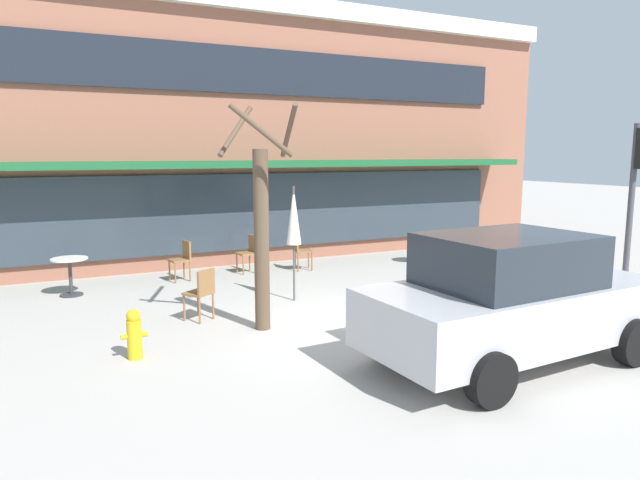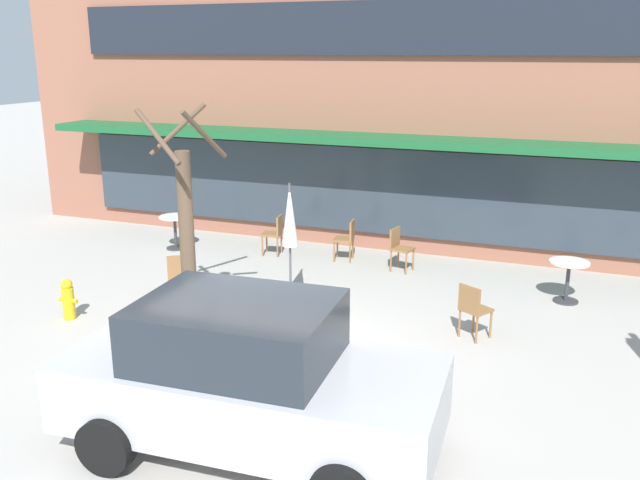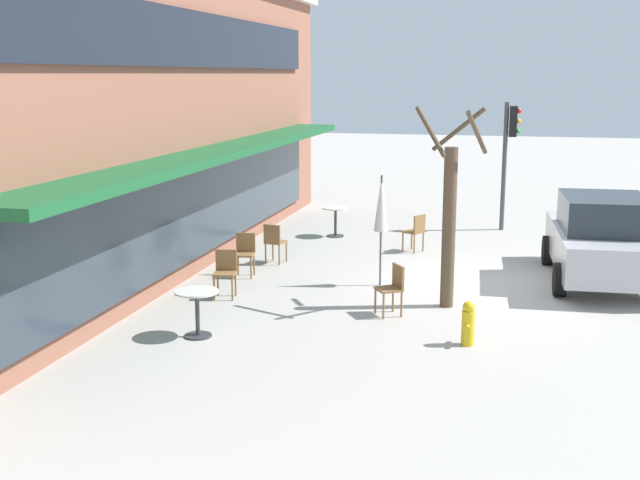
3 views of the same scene
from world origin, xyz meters
name	(u,v)px [view 2 (image 2 of 3)]	position (x,y,z in m)	size (l,w,h in m)	color
ground_plane	(266,358)	(0.00, 0.00, 0.00)	(80.00, 80.00, 0.00)	#ADA8A0
building_facade	(424,90)	(0.00, 9.96, 3.34)	(18.59, 9.10, 6.67)	#935B47
cafe_table_near_wall	(175,227)	(-4.33, 4.40, 0.52)	(0.70, 0.70, 0.76)	#333338
cafe_table_streetside	(568,274)	(4.06, 4.01, 0.52)	(0.70, 0.70, 0.76)	#333338
patio_umbrella_green_folded	(290,216)	(-0.50, 2.09, 1.63)	(0.28, 0.28, 2.20)	#4C4C51
cafe_chair_0	(347,237)	(-0.41, 4.94, 0.53)	(0.45, 0.45, 0.89)	olive
cafe_chair_1	(473,307)	(2.72, 1.78, 0.53)	(0.55, 0.55, 0.89)	olive
cafe_chair_2	(179,274)	(-2.43, 1.56, 0.53)	(0.55, 0.55, 0.89)	olive
cafe_chair_3	(399,246)	(0.80, 4.67, 0.53)	(0.47, 0.47, 0.89)	olive
cafe_chair_4	(275,232)	(-2.02, 4.78, 0.53)	(0.46, 0.46, 0.89)	olive
parked_sedan	(248,377)	(0.84, -2.17, 0.88)	(4.29, 2.18, 1.76)	#B7B7BC
street_tree	(186,229)	(-1.66, 0.67, 1.64)	(1.24, 1.28, 3.57)	brown
fire_hydrant	(68,299)	(-3.73, 0.18, 0.35)	(0.36, 0.20, 0.71)	gold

